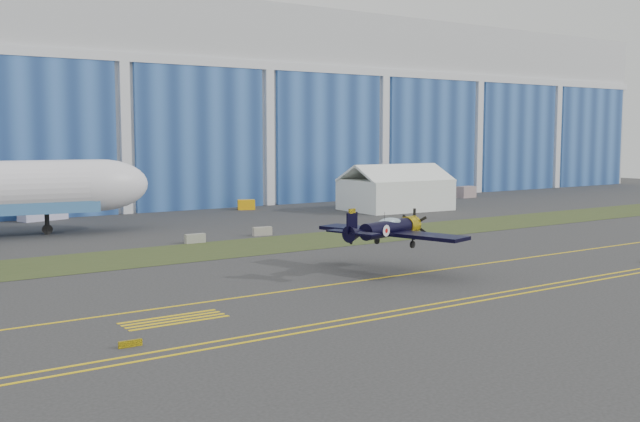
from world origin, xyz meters
TOP-DOWN VIEW (x-y plane):
  - ground at (0.00, 0.00)m, footprint 260.00×260.00m
  - grass_median at (0.00, 14.00)m, footprint 260.00×10.00m
  - hangar at (0.00, 71.79)m, footprint 220.00×45.70m
  - taxiway_centreline at (0.00, -5.00)m, footprint 200.00×0.20m
  - edge_line_near at (0.00, -14.50)m, footprint 80.00×0.20m
  - edge_line_far at (0.00, -13.50)m, footprint 80.00×0.20m
  - hold_short_ladder at (-18.00, -8.10)m, footprint 6.00×2.40m
  - guard_board_left at (-22.00, -12.00)m, footprint 1.20×0.15m
  - warbird at (1.32, -3.48)m, footprint 13.31×14.77m
  - tent at (32.95, 33.13)m, footprint 14.37×10.85m
  - shipping_container at (-11.28, 47.65)m, footprint 6.03×3.73m
  - tug at (15.76, 45.12)m, footprint 2.75×2.30m
  - gse_box at (55.97, 42.14)m, footprint 3.28×1.90m
  - barrier_a at (-4.14, 19.05)m, footprint 2.02×0.66m
  - barrier_b at (4.01, 20.17)m, footprint 2.07×0.92m

SIDE VIEW (x-z plane):
  - ground at x=0.00m, z-range 0.00..0.00m
  - taxiway_centreline at x=0.00m, z-range 0.00..0.02m
  - edge_line_near at x=0.00m, z-range 0.00..0.02m
  - edge_line_far at x=0.00m, z-range 0.00..0.02m
  - hold_short_ladder at x=-18.00m, z-range 0.00..0.02m
  - grass_median at x=0.00m, z-range 0.01..0.03m
  - guard_board_left at x=-22.00m, z-range 0.00..0.35m
  - barrier_a at x=-4.14m, z-range 0.00..0.90m
  - barrier_b at x=4.01m, z-range 0.00..0.90m
  - tug at x=15.76m, z-range 0.00..1.38m
  - gse_box at x=55.97m, z-range 0.00..1.91m
  - shipping_container at x=-11.28m, z-range 0.00..2.44m
  - tent at x=32.95m, z-range 0.00..6.45m
  - warbird at x=1.32m, z-range 1.52..5.21m
  - hangar at x=0.00m, z-range -0.04..29.96m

